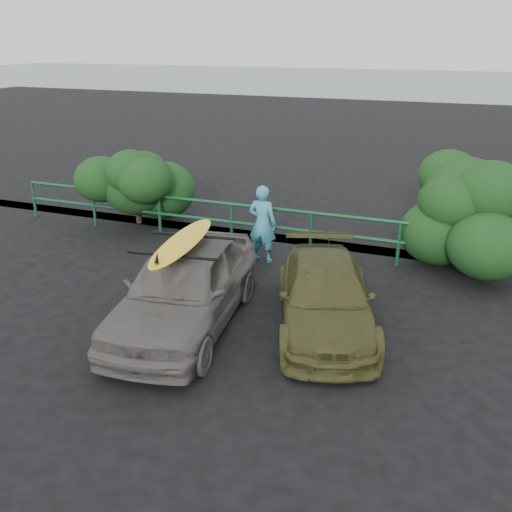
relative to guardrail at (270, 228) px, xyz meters
The scene contains 10 objects.
ground 5.03m from the guardrail, 90.00° to the right, with size 80.00×80.00×0.00m, color black.
ocean 55.00m from the guardrail, 90.00° to the left, with size 200.00×200.00×0.00m, color slate.
guardrail is the anchor object (origin of this frame).
shrub_left 4.85m from the guardrail, behind, with size 3.20×2.40×2.19m, color #194017, non-canonical shape.
shrub_right 5.06m from the guardrail, ahead, with size 3.20×2.40×2.24m, color #194017, non-canonical shape.
sedan 4.19m from the guardrail, 90.64° to the right, with size 1.75×4.34×1.48m, color #5E5854.
olive_vehicle 4.00m from the guardrail, 56.29° to the right, with size 1.59×3.92×1.14m, color #45461F.
man 0.88m from the guardrail, 82.59° to the right, with size 0.64×0.42×1.75m, color teal.
roof_rack 4.30m from the guardrail, 90.64° to the right, with size 1.51×1.06×0.05m, color black, non-canonical shape.
surfboard 4.32m from the guardrail, 90.64° to the right, with size 0.54×2.59×0.08m, color yellow.
Camera 1 is at (4.34, -7.08, 4.77)m, focal length 40.00 mm.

